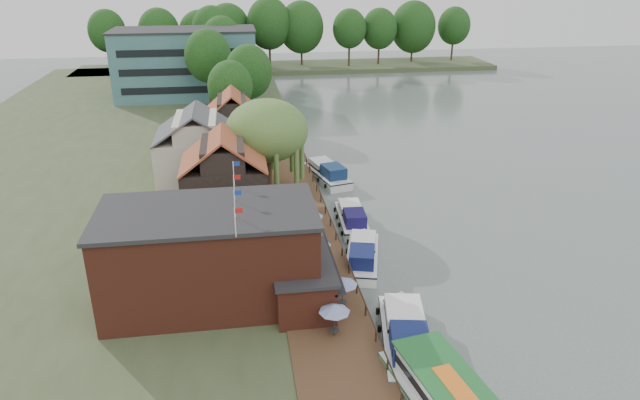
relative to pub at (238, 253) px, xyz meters
name	(u,v)px	position (x,y,z in m)	size (l,w,h in m)	color
ground	(415,286)	(14.00, 1.00, -4.65)	(260.00, 260.00, 0.00)	#4D5954
land_bank	(110,161)	(-16.00, 36.00, -4.15)	(50.00, 140.00, 1.00)	#384728
quay_deck	(302,228)	(6.00, 11.00, -3.60)	(6.00, 50.00, 0.10)	#47301E
quay_rail	(330,220)	(8.70, 11.50, -3.15)	(0.20, 49.00, 1.00)	black
pub	(238,253)	(0.00, 0.00, 0.00)	(20.00, 11.00, 7.30)	maroon
hotel_block	(186,63)	(-8.00, 71.00, 2.50)	(25.40, 12.40, 12.30)	#38666B
cottage_a	(224,176)	(-1.00, 15.00, 0.60)	(8.60, 7.60, 8.50)	black
cottage_b	(198,147)	(-4.00, 25.00, 0.60)	(9.60, 8.60, 8.50)	beige
cottage_c	(233,124)	(0.00, 34.00, 0.60)	(7.60, 7.60, 8.50)	black
willow	(268,149)	(3.50, 20.00, 1.56)	(8.60, 8.60, 10.43)	#476B2D
umbrella_0	(334,320)	(6.11, -5.89, -2.36)	(2.12, 2.12, 2.38)	navy
umbrella_1	(342,292)	(7.28, -2.58, -2.36)	(2.19, 2.19, 2.38)	navy
umbrella_2	(319,278)	(5.92, -0.34, -2.36)	(2.21, 2.21, 2.38)	#1A4092
umbrella_3	(319,252)	(6.48, 3.76, -2.36)	(2.10, 2.10, 2.38)	navy
umbrella_4	(310,223)	(6.58, 9.45, -2.36)	(2.39, 2.39, 2.38)	navy
cruiser_0	(406,333)	(10.87, -6.69, -3.33)	(3.48, 10.76, 2.64)	white
cruiser_1	(363,252)	(10.56, 5.32, -3.52)	(3.03, 9.38, 2.25)	white
cruiser_2	(352,215)	(11.23, 13.13, -3.57)	(2.92, 9.05, 2.16)	white
cruiser_3	(327,171)	(10.82, 26.07, -3.44)	(3.21, 9.94, 2.41)	silver
swan	(409,373)	(10.32, -9.35, -4.43)	(0.44, 0.44, 0.44)	white
bank_tree_0	(231,101)	(-0.12, 41.65, 1.89)	(6.16, 6.16, 11.08)	#143811
bank_tree_1	(249,83)	(2.75, 52.00, 2.26)	(7.27, 7.27, 11.82)	#143811
bank_tree_2	(209,69)	(-3.60, 60.78, 3.01)	(7.68, 7.68, 13.32)	#143811
bank_tree_3	(223,53)	(-1.41, 78.07, 3.29)	(7.80, 7.80, 13.87)	#143811
bank_tree_4	(227,53)	(-0.69, 85.84, 1.99)	(6.94, 6.94, 11.28)	#143811
bank_tree_5	(213,39)	(-3.69, 95.89, 3.67)	(8.82, 8.82, 14.63)	#143811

